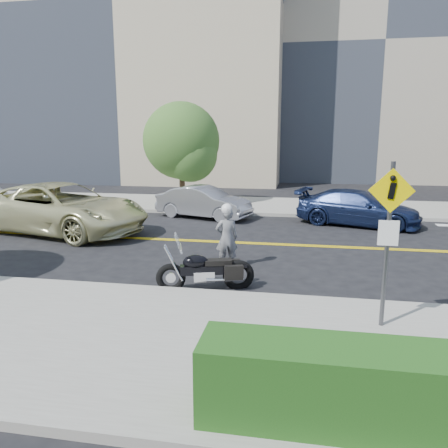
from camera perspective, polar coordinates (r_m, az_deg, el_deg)
ground_plane at (r=14.89m, az=-0.51°, el=-2.35°), size 120.00×120.00×0.00m
sidewalk_near at (r=8.03m, az=-10.72°, el=-14.64°), size 60.00×5.00×0.15m
sidewalk_far at (r=22.15m, az=3.06°, el=2.47°), size 60.00×5.00×0.15m
building_left at (r=39.37m, az=-9.84°, el=24.55°), size 22.00×14.00×25.00m
building_mid at (r=41.06m, az=18.60°, el=20.04°), size 18.00×14.00×20.00m
pedestrian_sign at (r=8.21m, az=20.68°, el=-0.67°), size 0.78×0.08×3.00m
motorcyclist at (r=11.84m, az=0.37°, el=-1.60°), size 0.71×0.58×1.79m
motorcycle at (r=10.26m, az=-2.39°, el=-4.92°), size 2.33×1.29×1.36m
suv at (r=17.23m, az=-20.45°, el=1.96°), size 7.19×4.59×1.84m
parked_car_silver at (r=19.09m, az=-2.67°, el=2.87°), size 4.45×2.66×1.39m
parked_car_blue at (r=18.34m, az=17.07°, el=2.03°), size 5.20×3.26×1.41m
tree_far_a at (r=22.06m, az=-5.60°, el=10.76°), size 3.79×3.79×5.18m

